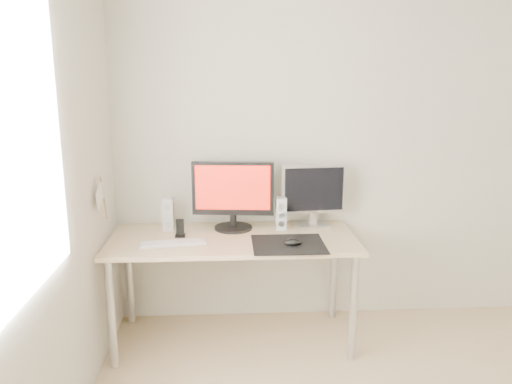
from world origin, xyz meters
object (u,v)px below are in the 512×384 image
keyboard (173,243)px  speaker_left (168,214)px  main_monitor (233,193)px  phone_dock (180,231)px  speaker_right (281,214)px  second_monitor (313,192)px  mouse (292,242)px  desk (233,248)px

keyboard → speaker_left: bearing=101.3°
main_monitor → phone_dock: main_monitor is taller
phone_dock → speaker_right: bearing=10.3°
speaker_left → speaker_right: bearing=-2.4°
speaker_left → keyboard: bearing=-78.7°
keyboard → main_monitor: bearing=38.3°
main_monitor → phone_dock: 0.43m
speaker_left → keyboard: (0.06, -0.31, -0.10)m
speaker_right → keyboard: 0.76m
second_monitor → speaker_left: (-0.99, -0.04, -0.13)m
mouse → keyboard: 0.74m
second_monitor → phone_dock: (-0.90, -0.19, -0.21)m
speaker_right → keyboard: (-0.70, -0.28, -0.10)m
mouse → phone_dock: 0.74m
desk → speaker_left: speaker_left is taller
keyboard → phone_dock: size_ratio=3.66×
speaker_left → phone_dock: 0.19m
mouse → desk: bearing=151.3°
main_monitor → keyboard: 0.54m
desk → speaker_left: bearing=157.1°
speaker_right → main_monitor: bearing=176.5°
second_monitor → phone_dock: second_monitor is taller
second_monitor → desk: bearing=-158.6°
mouse → phone_dock: bearing=162.1°
desk → speaker_right: (0.33, 0.15, 0.19)m
second_monitor → mouse: bearing=-115.2°
main_monitor → second_monitor: (0.55, 0.05, -0.01)m
keyboard → mouse: bearing=-5.6°
speaker_right → phone_dock: (-0.67, -0.12, -0.07)m
keyboard → phone_dock: (0.03, 0.16, 0.03)m
mouse → second_monitor: 0.51m
mouse → main_monitor: (-0.36, 0.37, 0.23)m
desk → second_monitor: second_monitor is taller
desk → keyboard: 0.40m
second_monitor → speaker_right: (-0.23, -0.07, -0.13)m
mouse → keyboard: bearing=174.4°
speaker_right → phone_dock: size_ratio=1.87×
desk → speaker_right: speaker_right is taller
phone_dock → speaker_left: bearing=120.7°
mouse → main_monitor: main_monitor is taller
phone_dock → mouse: bearing=-17.9°
mouse → second_monitor: size_ratio=0.25×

